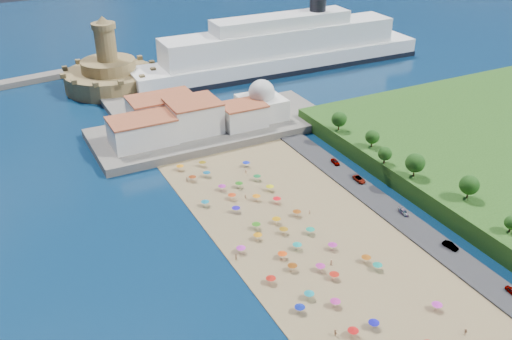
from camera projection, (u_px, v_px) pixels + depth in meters
ground at (285, 238)px, 155.25m from camera, size 700.00×700.00×0.00m
terrace at (212, 128)px, 215.69m from camera, size 90.00×36.00×3.00m
jetty at (130, 108)px, 234.39m from camera, size 18.00×70.00×2.40m
waterfront_buildings at (178, 118)px, 207.92m from camera, size 57.00×29.00×11.00m
domed_building at (262, 102)px, 218.59m from camera, size 16.00×16.00×15.00m
fortress at (109, 74)px, 255.27m from camera, size 40.00×40.00×32.40m
cruise_ship at (281, 50)px, 276.54m from camera, size 149.77×24.44×32.66m
beach_parasols at (301, 254)px, 145.30m from camera, size 33.35×117.63×2.20m
beachgoers at (278, 235)px, 154.35m from camera, size 33.52×91.43×1.89m
parked_cars at (392, 203)px, 168.45m from camera, size 2.59×77.67×1.45m
hillside_trees at (441, 177)px, 164.56m from camera, size 12.51×104.32×7.69m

